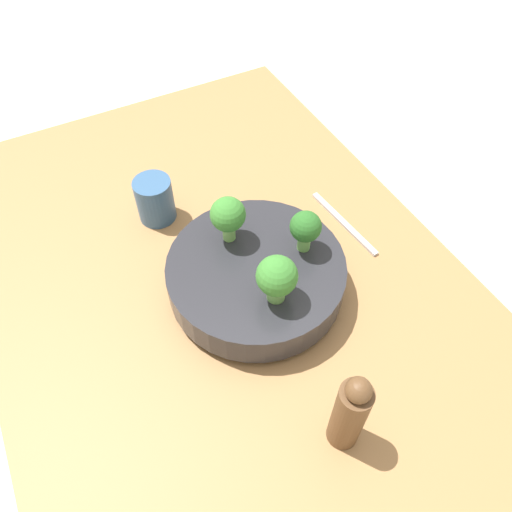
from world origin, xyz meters
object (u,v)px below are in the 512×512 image
fork (344,223)px  pepper_mill (350,413)px  cup (155,200)px  bowl (256,275)px

fork → pepper_mill: bearing=145.5°
cup → pepper_mill: pepper_mill is taller
cup → fork: cup is taller
bowl → fork: (0.05, -0.21, -0.04)m
pepper_mill → fork: bearing=-34.5°
bowl → pepper_mill: 0.26m
pepper_mill → cup: bearing=8.4°
cup → pepper_mill: 0.50m
bowl → pepper_mill: pepper_mill is taller
bowl → fork: bearing=-75.5°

